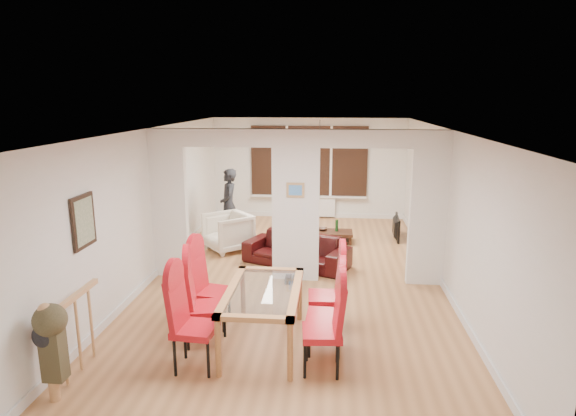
# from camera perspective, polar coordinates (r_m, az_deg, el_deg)

# --- Properties ---
(floor) EXTENTS (5.00, 9.00, 0.01)m
(floor) POSITION_cam_1_polar(r_m,az_deg,el_deg) (8.54, 0.89, -8.34)
(floor) COLOR #B27948
(floor) RESTS_ON ground
(room_walls) EXTENTS (5.00, 9.00, 2.60)m
(room_walls) POSITION_cam_1_polar(r_m,az_deg,el_deg) (8.16, 0.92, 0.19)
(room_walls) COLOR silver
(room_walls) RESTS_ON floor
(divider_wall) EXTENTS (5.00, 0.18, 2.60)m
(divider_wall) POSITION_cam_1_polar(r_m,az_deg,el_deg) (8.16, 0.92, 0.19)
(divider_wall) COLOR white
(divider_wall) RESTS_ON floor
(bay_window_blinds) EXTENTS (3.00, 0.08, 1.80)m
(bay_window_blinds) POSITION_cam_1_polar(r_m,az_deg,el_deg) (12.49, 2.49, 5.58)
(bay_window_blinds) COLOR black
(bay_window_blinds) RESTS_ON room_walls
(radiator) EXTENTS (1.40, 0.08, 0.50)m
(radiator) POSITION_cam_1_polar(r_m,az_deg,el_deg) (12.66, 2.43, 0.17)
(radiator) COLOR white
(radiator) RESTS_ON floor
(pendant_light) EXTENTS (0.36, 0.36, 0.36)m
(pendant_light) POSITION_cam_1_polar(r_m,az_deg,el_deg) (11.28, 3.77, 8.09)
(pendant_light) COLOR orange
(pendant_light) RESTS_ON room_walls
(stair_newel) EXTENTS (0.40, 1.20, 1.10)m
(stair_newel) POSITION_cam_1_polar(r_m,az_deg,el_deg) (6.09, -23.91, -13.02)
(stair_newel) COLOR tan
(stair_newel) RESTS_ON floor
(wall_poster) EXTENTS (0.04, 0.52, 0.67)m
(wall_poster) POSITION_cam_1_polar(r_m,az_deg,el_deg) (6.51, -23.08, -1.45)
(wall_poster) COLOR gray
(wall_poster) RESTS_ON room_walls
(pillar_photo) EXTENTS (0.30, 0.03, 0.25)m
(pillar_photo) POSITION_cam_1_polar(r_m,az_deg,el_deg) (8.00, 0.88, 2.14)
(pillar_photo) COLOR #4C8CD8
(pillar_photo) RESTS_ON divider_wall
(dining_table) EXTENTS (0.92, 1.63, 0.76)m
(dining_table) POSITION_cam_1_polar(r_m,az_deg,el_deg) (6.27, -2.92, -12.79)
(dining_table) COLOR #AD7240
(dining_table) RESTS_ON floor
(dining_chair_la) EXTENTS (0.51, 0.51, 1.17)m
(dining_chair_la) POSITION_cam_1_polar(r_m,az_deg,el_deg) (5.79, -10.98, -13.10)
(dining_chair_la) COLOR red
(dining_chair_la) RESTS_ON floor
(dining_chair_lb) EXTENTS (0.54, 0.54, 1.16)m
(dining_chair_lb) POSITION_cam_1_polar(r_m,az_deg,el_deg) (6.30, -9.74, -10.88)
(dining_chair_lb) COLOR red
(dining_chair_lb) RESTS_ON floor
(dining_chair_lc) EXTENTS (0.54, 0.54, 1.15)m
(dining_chair_lc) POSITION_cam_1_polar(r_m,az_deg,el_deg) (6.76, -8.99, -9.18)
(dining_chair_lc) COLOR red
(dining_chair_lc) RESTS_ON floor
(dining_chair_ra) EXTENTS (0.48, 0.48, 1.12)m
(dining_chair_ra) POSITION_cam_1_polar(r_m,az_deg,el_deg) (5.67, 4.05, -13.76)
(dining_chair_ra) COLOR red
(dining_chair_ra) RESTS_ON floor
(dining_chair_rb) EXTENTS (0.46, 0.46, 1.09)m
(dining_chair_rb) POSITION_cam_1_polar(r_m,az_deg,el_deg) (6.07, 4.36, -11.99)
(dining_chair_rb) COLOR red
(dining_chair_rb) RESTS_ON floor
(dining_chair_rc) EXTENTS (0.47, 0.47, 1.13)m
(dining_chair_rc) POSITION_cam_1_polar(r_m,az_deg,el_deg) (6.57, 4.44, -9.82)
(dining_chair_rc) COLOR red
(dining_chair_rc) RESTS_ON floor
(sofa) EXTENTS (2.13, 1.49, 0.58)m
(sofa) POSITION_cam_1_polar(r_m,az_deg,el_deg) (9.12, 0.99, -5.01)
(sofa) COLOR black
(sofa) RESTS_ON floor
(armchair) EXTENTS (1.18, 1.19, 0.78)m
(armchair) POSITION_cam_1_polar(r_m,az_deg,el_deg) (10.04, -7.13, -2.83)
(armchair) COLOR beige
(armchair) RESTS_ON floor
(person) EXTENTS (0.67, 0.53, 1.60)m
(person) POSITION_cam_1_polar(r_m,az_deg,el_deg) (10.60, -7.02, 0.33)
(person) COLOR black
(person) RESTS_ON floor
(television) EXTENTS (0.89, 0.16, 0.51)m
(television) POSITION_cam_1_polar(r_m,az_deg,el_deg) (11.08, 12.36, -2.24)
(television) COLOR black
(television) RESTS_ON floor
(coffee_table) EXTENTS (1.07, 0.58, 0.24)m
(coffee_table) POSITION_cam_1_polar(r_m,az_deg,el_deg) (10.62, 4.80, -3.39)
(coffee_table) COLOR #321B11
(coffee_table) RESTS_ON floor
(bottle) EXTENTS (0.07, 0.07, 0.27)m
(bottle) POSITION_cam_1_polar(r_m,az_deg,el_deg) (10.59, 5.80, -2.03)
(bottle) COLOR #143F19
(bottle) RESTS_ON coffee_table
(bowl) EXTENTS (0.21, 0.21, 0.05)m
(bowl) POSITION_cam_1_polar(r_m,az_deg,el_deg) (10.65, 4.09, -2.50)
(bowl) COLOR #321B11
(bowl) RESTS_ON coffee_table
(shoes) EXTENTS (0.23, 0.25, 0.10)m
(shoes) POSITION_cam_1_polar(r_m,az_deg,el_deg) (8.33, 0.48, -8.54)
(shoes) COLOR black
(shoes) RESTS_ON floor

